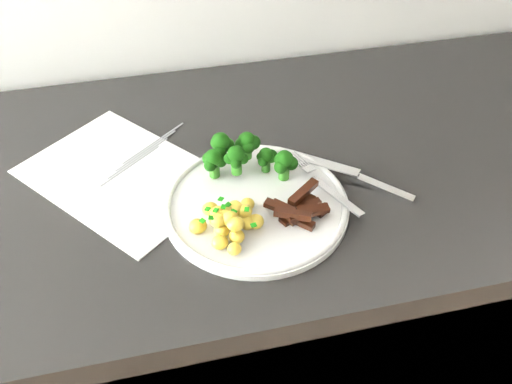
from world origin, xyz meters
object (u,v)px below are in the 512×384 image
at_px(counter, 269,327).
at_px(recipe_paper, 122,175).
at_px(fork, 326,186).
at_px(plate, 256,204).
at_px(broccoli, 244,154).
at_px(potatoes, 229,219).
at_px(beef_strips, 300,209).
at_px(knife, 366,181).

xyz_separation_m(counter, recipe_paper, (-0.22, 0.02, 0.44)).
distance_m(recipe_paper, fork, 0.30).
bearing_deg(plate, recipe_paper, 148.11).
distance_m(counter, broccoli, 0.48).
xyz_separation_m(counter, potatoes, (-0.09, -0.12, 0.46)).
distance_m(potatoes, beef_strips, 0.10).
bearing_deg(beef_strips, counter, 92.34).
bearing_deg(fork, potatoes, -164.53).
bearing_deg(counter, broccoli, -158.31).
height_order(broccoli, knife, broccoli).
bearing_deg(potatoes, broccoli, 68.32).
relative_size(recipe_paper, knife, 2.22).
height_order(recipe_paper, knife, knife).
bearing_deg(plate, broccoli, 91.84).
height_order(counter, fork, fork).
bearing_deg(knife, beef_strips, -158.38).
xyz_separation_m(potatoes, knife, (0.21, 0.05, -0.02)).
relative_size(potatoes, knife, 0.64).
bearing_deg(broccoli, counter, 21.69).
relative_size(counter, recipe_paper, 6.80).
xyz_separation_m(counter, knife, (0.12, -0.08, 0.44)).
xyz_separation_m(fork, knife, (0.06, 0.01, -0.01)).
relative_size(recipe_paper, beef_strips, 3.99).
distance_m(fork, knife, 0.06).
bearing_deg(recipe_paper, beef_strips, -32.24).
bearing_deg(fork, broccoli, 147.96).
bearing_deg(recipe_paper, plate, -31.89).
xyz_separation_m(plate, fork, (0.10, 0.00, 0.01)).
distance_m(counter, fork, 0.46).
height_order(counter, knife, knife).
height_order(potatoes, knife, potatoes).
height_order(recipe_paper, broccoli, broccoli).
relative_size(recipe_paper, potatoes, 3.50).
distance_m(potatoes, knife, 0.21).
distance_m(counter, potatoes, 0.48).
distance_m(broccoli, potatoes, 0.11).
distance_m(plate, knife, 0.16).
bearing_deg(broccoli, fork, -32.04).
bearing_deg(broccoli, recipe_paper, 166.51).
xyz_separation_m(broccoli, knife, (0.17, -0.06, -0.03)).
bearing_deg(plate, counter, 61.84).
height_order(plate, beef_strips, beef_strips).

